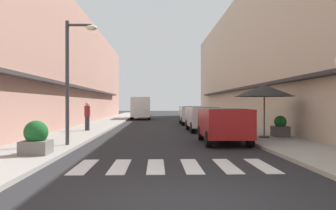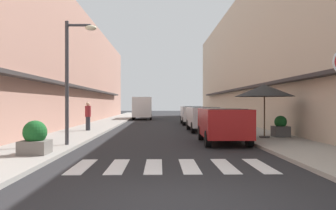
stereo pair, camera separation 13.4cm
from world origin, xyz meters
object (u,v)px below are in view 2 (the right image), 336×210
at_px(parked_car_far, 193,113).
at_px(cafe_umbrella, 264,91).
at_px(delivery_van, 142,106).
at_px(planter_midblock, 281,127).
at_px(pedestrian_walking_near, 88,116).
at_px(street_lamp, 72,68).
at_px(parked_car_mid, 204,116).
at_px(planter_corner, 35,139).
at_px(parked_car_near, 223,122).

distance_m(parked_car_far, cafe_umbrella, 12.14).
bearing_deg(delivery_van, parked_car_far, -63.86).
bearing_deg(planter_midblock, pedestrian_walking_near, 157.66).
height_order(delivery_van, street_lamp, street_lamp).
xyz_separation_m(cafe_umbrella, planter_midblock, (0.88, 0.38, -1.70)).
height_order(parked_car_far, street_lamp, street_lamp).
distance_m(parked_car_far, street_lamp, 15.74).
xyz_separation_m(parked_car_mid, planter_corner, (-6.49, -9.93, -0.33)).
relative_size(cafe_umbrella, planter_corner, 2.60).
distance_m(parked_car_mid, planter_corner, 11.87).
xyz_separation_m(parked_car_mid, cafe_umbrella, (2.14, -4.99, 1.35)).
bearing_deg(street_lamp, parked_car_near, 11.91).
relative_size(parked_car_near, cafe_umbrella, 1.48).
bearing_deg(cafe_umbrella, planter_midblock, 23.22).
bearing_deg(pedestrian_walking_near, planter_corner, -114.18).
distance_m(parked_car_near, planter_midblock, 3.47).
bearing_deg(cafe_umbrella, delivery_van, 107.54).
bearing_deg(parked_car_mid, delivery_van, 105.71).
xyz_separation_m(parked_car_near, parked_car_far, (-0.00, 13.16, 0.00)).
bearing_deg(planter_corner, cafe_umbrella, 29.77).
xyz_separation_m(parked_car_far, planter_midblock, (3.02, -11.50, -0.36)).
bearing_deg(parked_car_far, pedestrian_walking_near, -132.54).
height_order(delivery_van, pedestrian_walking_near, delivery_van).
relative_size(cafe_umbrella, pedestrian_walking_near, 1.64).
xyz_separation_m(street_lamp, planter_corner, (-0.54, -2.40, -2.43)).
bearing_deg(planter_midblock, parked_car_near, -151.22).
height_order(delivery_van, planter_midblock, delivery_van).
xyz_separation_m(parked_car_far, planter_corner, (-6.49, -16.81, -0.33)).
bearing_deg(parked_car_mid, pedestrian_walking_near, -175.32).
height_order(parked_car_near, parked_car_mid, same).
bearing_deg(parked_car_near, cafe_umbrella, 30.92).
xyz_separation_m(delivery_van, cafe_umbrella, (6.68, -21.12, 0.86)).
height_order(planter_midblock, pedestrian_walking_near, pedestrian_walking_near).
relative_size(parked_car_far, planter_corner, 3.91).
distance_m(delivery_van, planter_corner, 26.14).
height_order(parked_car_mid, pedestrian_walking_near, pedestrian_walking_near).
bearing_deg(planter_corner, street_lamp, 77.40).
xyz_separation_m(parked_car_near, planter_midblock, (3.02, 1.66, -0.36)).
xyz_separation_m(parked_car_far, pedestrian_walking_near, (-6.83, -7.45, 0.06)).
xyz_separation_m(parked_car_near, parked_car_mid, (-0.00, 6.27, 0.00)).
height_order(parked_car_near, parked_car_far, same).
bearing_deg(pedestrian_walking_near, street_lamp, -109.09).
distance_m(street_lamp, pedestrian_walking_near, 7.31).
xyz_separation_m(parked_car_near, cafe_umbrella, (2.14, 1.28, 1.35)).
bearing_deg(street_lamp, planter_midblock, 18.00).
bearing_deg(delivery_van, parked_car_near, -78.55).
xyz_separation_m(delivery_van, planter_corner, (-1.96, -26.05, -0.81)).
xyz_separation_m(parked_car_far, delivery_van, (-4.54, 9.24, 0.48)).
distance_m(street_lamp, planter_corner, 3.46).
relative_size(street_lamp, planter_corner, 4.51).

